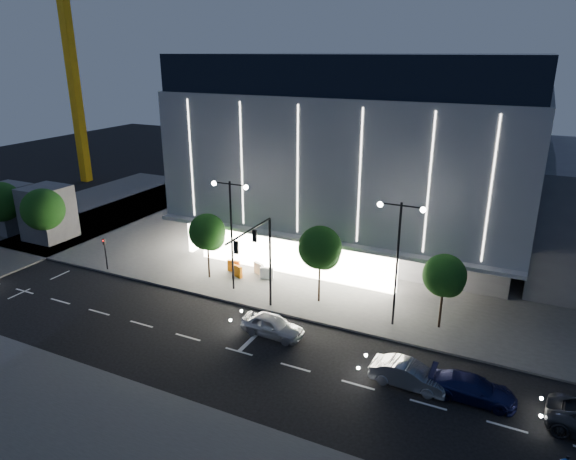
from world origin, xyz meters
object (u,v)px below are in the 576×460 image
at_px(ped_signal_far, 105,251).
at_px(barrier_a, 237,271).
at_px(tree_left, 208,234).
at_px(barrier_c, 234,266).
at_px(barrier_d, 267,273).
at_px(traffic_mast, 260,251).
at_px(tree_right, 445,278).
at_px(tree_mid, 320,250).
at_px(car_lead, 272,325).
at_px(tower_crane, 73,33).
at_px(car_third, 473,388).
at_px(car_second, 409,375).
at_px(street_lamp_west, 231,220).
at_px(street_lamp_east, 398,247).
at_px(barrier_b, 259,269).

relative_size(ped_signal_far, barrier_a, 2.73).
relative_size(tree_left, barrier_c, 5.20).
bearing_deg(barrier_d, barrier_c, 161.20).
xyz_separation_m(traffic_mast, tree_right, (12.03, 3.68, -1.14)).
distance_m(ped_signal_far, tree_right, 28.21).
xyz_separation_m(ped_signal_far, barrier_a, (11.06, 3.63, -1.24)).
distance_m(tree_mid, car_lead, 6.89).
xyz_separation_m(tower_crane, tree_left, (34.95, -20.98, -16.47)).
bearing_deg(barrier_c, car_third, -30.54).
bearing_deg(ped_signal_far, barrier_a, 18.15).
height_order(car_second, barrier_d, car_second).
bearing_deg(tree_left, street_lamp_west, -18.94).
distance_m(traffic_mast, car_third, 16.00).
xyz_separation_m(traffic_mast, tower_crane, (-41.92, 24.66, 15.48)).
distance_m(tree_left, barrier_d, 5.91).
height_order(tree_left, car_lead, tree_left).
height_order(ped_signal_far, car_third, ped_signal_far).
height_order(tower_crane, barrier_d, tower_crane).
distance_m(street_lamp_east, car_lead, 9.95).
relative_size(tree_mid, barrier_a, 5.59).
relative_size(traffic_mast, tree_mid, 1.15).
bearing_deg(barrier_c, tower_crane, 144.73).
relative_size(tower_crane, tree_right, 5.81).
relative_size(car_second, barrier_b, 4.01).
xyz_separation_m(tree_left, barrier_b, (3.42, 2.37, -3.38)).
bearing_deg(tree_right, traffic_mast, -162.98).
xyz_separation_m(tree_mid, barrier_c, (-8.81, 1.92, -3.68)).
xyz_separation_m(tower_crane, barrier_d, (39.43, -19.15, -19.86)).
height_order(ped_signal_far, barrier_c, ped_signal_far).
bearing_deg(tree_mid, street_lamp_east, -9.69).
xyz_separation_m(car_third, barrier_d, (-17.54, 8.78, -0.03)).
relative_size(ped_signal_far, barrier_c, 2.73).
xyz_separation_m(barrier_b, barrier_d, (1.06, -0.54, 0.00)).
relative_size(car_lead, barrier_c, 3.96).
bearing_deg(tree_mid, tree_right, -0.00).
bearing_deg(barrier_c, barrier_a, -51.50).
height_order(traffic_mast, barrier_a, traffic_mast).
bearing_deg(street_lamp_east, barrier_a, 171.33).
bearing_deg(tree_mid, barrier_a, 172.10).
height_order(street_lamp_east, tree_left, street_lamp_east).
height_order(car_lead, car_third, car_lead).
xyz_separation_m(street_lamp_west, barrier_d, (1.51, 2.85, -5.31)).
height_order(tower_crane, barrier_b, tower_crane).
distance_m(tree_mid, car_third, 14.36).
bearing_deg(car_second, barrier_b, 59.68).
relative_size(tower_crane, car_third, 6.85).
bearing_deg(barrier_d, tower_crane, 136.96).
bearing_deg(barrier_a, tree_left, -131.10).
height_order(tree_left, barrier_c, tree_left).
bearing_deg(tower_crane, street_lamp_west, -30.12).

